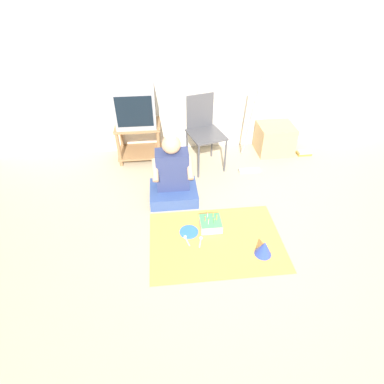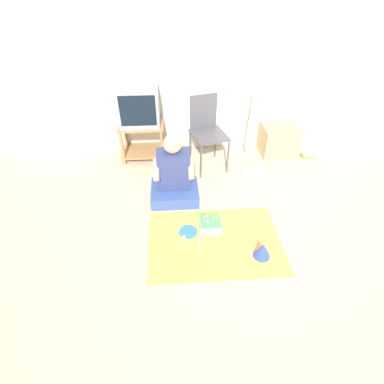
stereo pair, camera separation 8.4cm
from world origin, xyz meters
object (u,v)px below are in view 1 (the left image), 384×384
tv (135,106)px  cardboard_box_stack (274,139)px  book_pile (304,153)px  party_hat_blue (264,248)px  paper_plate (189,232)px  dust_mop (251,140)px  birthday_cake (211,224)px  folding_chair (204,127)px  person_seated (173,177)px

tv → cardboard_box_stack: (1.86, -0.03, -0.54)m
book_pile → party_hat_blue: bearing=-123.0°
party_hat_blue → paper_plate: size_ratio=0.84×
dust_mop → book_pile: 0.97m
dust_mop → party_hat_blue: (-0.23, -1.48, -0.30)m
book_pile → birthday_cake: birthday_cake is taller
folding_chair → birthday_cake: bearing=-93.9°
tv → party_hat_blue: (1.18, -1.86, -0.65)m
tv → birthday_cake: (0.75, -1.46, -0.68)m
person_seated → paper_plate: size_ratio=4.51×
dust_mop → paper_plate: 1.49m
book_pile → paper_plate: 2.21m
dust_mop → birthday_cake: size_ratio=6.03×
tv → party_hat_blue: bearing=-57.6°
book_pile → paper_plate: book_pile is taller
dust_mop → tv: bearing=164.9°
party_hat_blue → paper_plate: party_hat_blue is taller
tv → book_pile: size_ratio=2.51×
paper_plate → book_pile: bearing=37.4°
cardboard_box_stack → book_pile: 0.47m
book_pile → birthday_cake: bearing=-139.8°
tv → party_hat_blue: 2.30m
person_seated → birthday_cake: (0.35, -0.54, -0.23)m
birthday_cake → tv: bearing=117.0°
party_hat_blue → paper_plate: bearing=152.1°
cardboard_box_stack → party_hat_blue: 1.96m
person_seated → party_hat_blue: person_seated is taller
folding_chair → dust_mop: (0.58, -0.15, -0.13)m
folding_chair → person_seated: 0.85m
birthday_cake → book_pile: bearing=40.2°
folding_chair → party_hat_blue: size_ratio=5.66×
folding_chair → paper_plate: folding_chair is taller
party_hat_blue → folding_chair: bearing=102.1°
tv → person_seated: bearing=-66.5°
folding_chair → paper_plate: 1.41m
folding_chair → party_hat_blue: folding_chair is taller
person_seated → paper_plate: (0.12, -0.59, -0.27)m
book_pile → paper_plate: size_ratio=1.04×
birthday_cake → party_hat_blue: 0.59m
person_seated → paper_plate: person_seated is taller
dust_mop → person_seated: bearing=-151.8°
folding_chair → paper_plate: bearing=-103.7°
dust_mop → party_hat_blue: size_ratio=8.11×
person_seated → dust_mop: bearing=28.2°
birthday_cake → party_hat_blue: birthday_cake is taller
tv → book_pile: 2.39m
paper_plate → person_seated: bearing=101.4°
dust_mop → birthday_cake: bearing=-121.4°
person_seated → tv: bearing=113.5°
cardboard_box_stack → book_pile: bearing=-18.7°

